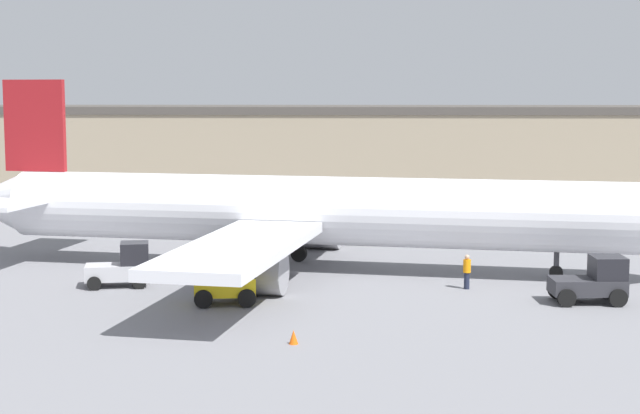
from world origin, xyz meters
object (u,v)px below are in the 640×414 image
Objects in this scene: baggage_tug at (123,266)px; safety_cone_near at (294,337)px; belt_loader_truck at (230,279)px; airplane at (303,212)px; pushback_tug at (594,281)px; ground_crew_worker at (467,271)px.

safety_cone_near is at bearing -61.43° from baggage_tug.
safety_cone_near is at bearing -71.56° from belt_loader_truck.
airplane is 16.04m from pushback_tug.
belt_loader_truck is 0.88× the size of pushback_tug.
belt_loader_truck is at bearing -98.02° from airplane.
safety_cone_near is (9.23, -10.87, -0.73)m from baggage_tug.
pushback_tug is at bearing 30.97° from safety_cone_near.
pushback_tug is at bearing -19.17° from baggage_tug.
airplane is 24.41× the size of ground_crew_worker.
ground_crew_worker is at bearing -21.12° from airplane.
baggage_tug is at bearing 169.91° from ground_crew_worker.
pushback_tug is at bearing -38.29° from ground_crew_worker.
ground_crew_worker is at bearing 11.96° from belt_loader_truck.
airplane reaches higher than belt_loader_truck.
belt_loader_truck reaches higher than safety_cone_near.
belt_loader_truck is (-11.16, -3.94, 0.24)m from ground_crew_worker.
ground_crew_worker reaches higher than safety_cone_near.
safety_cone_near is (-7.79, -10.88, -0.64)m from ground_crew_worker.
baggage_tug reaches higher than ground_crew_worker.
pushback_tug is (5.47, -2.93, 0.11)m from ground_crew_worker.
pushback_tug reaches higher than safety_cone_near.
airplane is 12.30× the size of pushback_tug.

